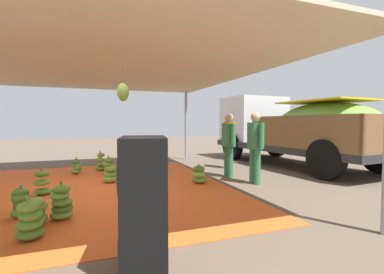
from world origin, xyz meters
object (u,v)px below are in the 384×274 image
banana_bunch_8 (22,203)px  banana_bunch_2 (30,221)px  banana_bunch_7 (101,162)px  worker_2 (229,137)px  banana_bunch_10 (110,175)px  banana_bunch_0 (77,167)px  banana_bunch_6 (109,167)px  banana_bunch_9 (129,161)px  worker_0 (229,140)px  banana_bunch_4 (61,203)px  worker_1 (255,142)px  cargo_truck_main (292,127)px  banana_bunch_5 (36,211)px  speaker_stack (143,206)px  banana_bunch_11 (199,175)px  banana_bunch_1 (42,184)px

banana_bunch_8 → banana_bunch_2: bearing=16.1°
banana_bunch_7 → worker_2: size_ratio=0.34×
banana_bunch_10 → banana_bunch_0: bearing=-150.7°
banana_bunch_6 → banana_bunch_0: bearing=-117.7°
banana_bunch_2 → banana_bunch_6: 4.06m
banana_bunch_9 → worker_0: worker_0 is taller
banana_bunch_0 → banana_bunch_4: 3.69m
banana_bunch_6 → banana_bunch_8: (2.96, -1.43, -0.02)m
banana_bunch_7 → worker_0: worker_0 is taller
banana_bunch_6 → worker_1: worker_1 is taller
banana_bunch_7 → cargo_truck_main: bearing=81.0°
banana_bunch_2 → banana_bunch_5: (-0.51, -0.01, -0.03)m
worker_0 → banana_bunch_8: bearing=-69.0°
banana_bunch_5 → banana_bunch_9: size_ratio=0.80×
banana_bunch_10 → speaker_stack: 4.17m
banana_bunch_10 → cargo_truck_main: cargo_truck_main is taller
banana_bunch_10 → worker_2: size_ratio=0.28×
banana_bunch_0 → banana_bunch_11: banana_bunch_0 is taller
banana_bunch_4 → worker_0: bearing=117.6°
banana_bunch_8 → banana_bunch_10: (-2.00, 1.40, -0.03)m
banana_bunch_1 → banana_bunch_10: size_ratio=1.15×
banana_bunch_4 → banana_bunch_7: size_ratio=0.98×
banana_bunch_1 → banana_bunch_7: banana_bunch_7 is taller
banana_bunch_6 → banana_bunch_9: (-0.88, 0.66, -0.00)m
banana_bunch_8 → cargo_truck_main: bearing=111.1°
cargo_truck_main → worker_1: (2.08, -2.79, -0.29)m
banana_bunch_11 → worker_1: size_ratio=0.29×
worker_2 → banana_bunch_6: bearing=-91.6°
banana_bunch_5 → cargo_truck_main: 7.83m
banana_bunch_6 → worker_2: (0.10, 3.55, 0.74)m
banana_bunch_7 → banana_bunch_8: (3.78, -1.26, -0.03)m
banana_bunch_0 → banana_bunch_9: (-0.46, 1.47, 0.03)m
banana_bunch_11 → worker_1: worker_1 is taller
banana_bunch_4 → banana_bunch_9: (-4.15, 1.53, -0.01)m
banana_bunch_5 → worker_1: 4.48m
banana_bunch_8 → speaker_stack: speaker_stack is taller
banana_bunch_2 → banana_bunch_10: (-2.93, 1.13, -0.04)m
banana_bunch_6 → speaker_stack: bearing=-0.2°
banana_bunch_7 → banana_bunch_8: bearing=-18.4°
banana_bunch_4 → banana_bunch_8: size_ratio=1.17×
banana_bunch_11 → worker_2: (-1.66, 1.67, 0.78)m
banana_bunch_0 → banana_bunch_11: bearing=50.9°
banana_bunch_8 → banana_bunch_4: bearing=61.4°
banana_bunch_6 → worker_2: 3.63m
banana_bunch_11 → banana_bunch_0: bearing=-129.1°
worker_2 → banana_bunch_7: bearing=-103.7°
banana_bunch_10 → cargo_truck_main: bearing=97.9°
cargo_truck_main → worker_1: 3.49m
banana_bunch_1 → banana_bunch_2: (2.25, 0.18, -0.00)m
banana_bunch_7 → banana_bunch_9: banana_bunch_7 is taller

